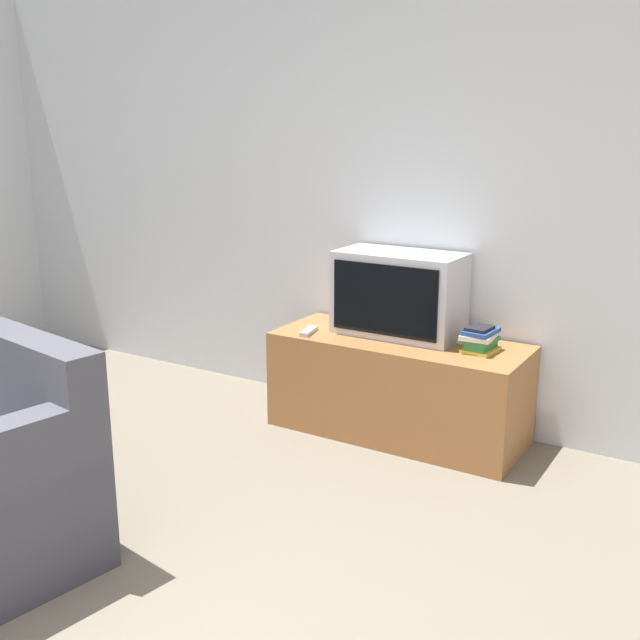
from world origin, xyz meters
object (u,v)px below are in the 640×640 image
(tv_stand, at_px, (398,387))
(book_stack, at_px, (480,339))
(remote_on_stand, at_px, (309,331))
(television, at_px, (399,294))

(tv_stand, bearing_deg, book_stack, 1.63)
(tv_stand, height_order, remote_on_stand, remote_on_stand)
(book_stack, xyz_separation_m, remote_on_stand, (-0.93, -0.17, -0.05))
(television, bearing_deg, book_stack, -8.92)
(tv_stand, distance_m, remote_on_stand, 0.58)
(television, distance_m, book_stack, 0.53)
(tv_stand, height_order, television, television)
(television, xyz_separation_m, remote_on_stand, (-0.43, -0.24, -0.22))
(tv_stand, bearing_deg, television, 120.35)
(television, height_order, book_stack, television)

